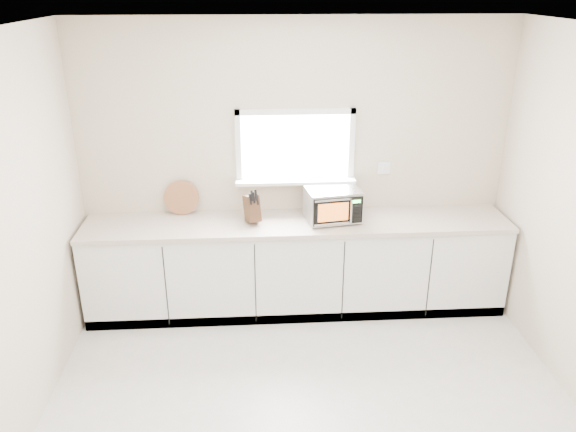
{
  "coord_description": "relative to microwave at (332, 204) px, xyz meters",
  "views": [
    {
      "loc": [
        -0.39,
        -3.04,
        2.96
      ],
      "look_at": [
        -0.09,
        1.55,
        1.03
      ],
      "focal_mm": 35.0,
      "sensor_mm": 36.0,
      "label": 1
    }
  ],
  "objects": [
    {
      "name": "back_wall",
      "position": [
        -0.32,
        0.3,
        0.28
      ],
      "size": [
        4.0,
        0.17,
        2.7
      ],
      "color": "#BFB098",
      "rests_on": "ground"
    },
    {
      "name": "coffee_grinder",
      "position": [
        0.19,
        -0.01,
        -0.06
      ],
      "size": [
        0.12,
        0.12,
        0.2
      ],
      "rotation": [
        0.0,
        0.0,
        0.03
      ],
      "color": "#B9BCC1",
      "rests_on": "countertop"
    },
    {
      "name": "microwave",
      "position": [
        0.0,
        0.0,
        0.0
      ],
      "size": [
        0.52,
        0.44,
        0.31
      ],
      "rotation": [
        0.0,
        0.0,
        0.15
      ],
      "color": "black",
      "rests_on": "countertop"
    },
    {
      "name": "cutting_board",
      "position": [
        -1.4,
        0.24,
        0.0
      ],
      "size": [
        0.33,
        0.08,
        0.33
      ],
      "primitive_type": "cylinder",
      "rotation": [
        1.4,
        0.0,
        0.0
      ],
      "color": "brown",
      "rests_on": "countertop"
    },
    {
      "name": "countertop",
      "position": [
        -0.32,
        -0.01,
        -0.18
      ],
      "size": [
        3.92,
        0.64,
        0.04
      ],
      "primitive_type": "cube",
      "color": "beige",
      "rests_on": "cabinets"
    },
    {
      "name": "knife_block",
      "position": [
        -0.74,
        -0.01,
        -0.02
      ],
      "size": [
        0.18,
        0.25,
        0.33
      ],
      "rotation": [
        0.0,
        0.0,
        0.33
      ],
      "color": "#482E19",
      "rests_on": "countertop"
    },
    {
      "name": "cabinets",
      "position": [
        -0.32,
        0.0,
        -0.64
      ],
      "size": [
        3.92,
        0.6,
        0.88
      ],
      "primitive_type": "cube",
      "color": "silver",
      "rests_on": "ground"
    }
  ]
}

